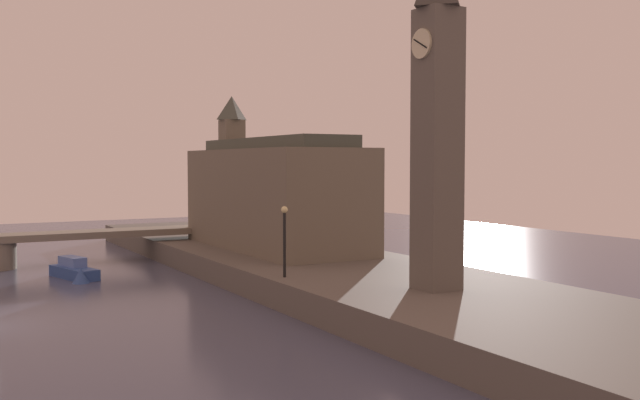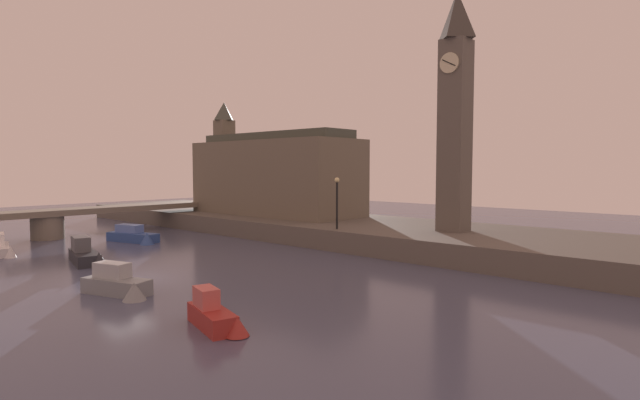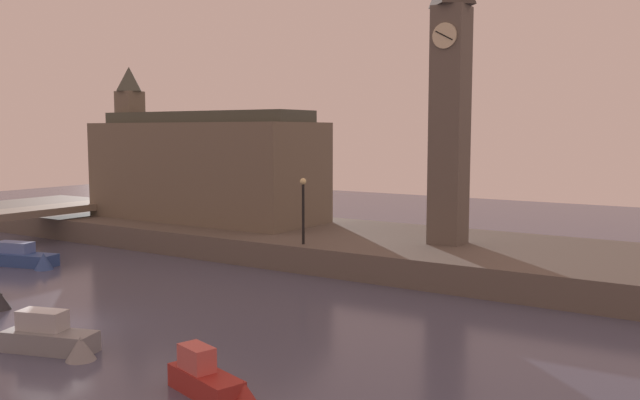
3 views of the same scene
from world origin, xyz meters
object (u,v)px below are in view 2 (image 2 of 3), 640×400
(streetlamp, at_px, (337,197))
(clock_tower, at_px, (455,108))
(boat_barge_dark, at_px, (87,255))
(boat_ferry_white, at_px, (2,248))
(parliament_hall, at_px, (273,174))
(boat_dinghy_red, at_px, (215,316))
(boat_cruiser_grey, at_px, (119,284))
(boat_tour_blue, at_px, (135,236))

(streetlamp, bearing_deg, clock_tower, 34.88)
(boat_barge_dark, height_order, boat_ferry_white, boat_barge_dark)
(parliament_hall, bearing_deg, boat_dinghy_red, -46.85)
(boat_cruiser_grey, bearing_deg, boat_dinghy_red, 0.19)
(streetlamp, height_order, boat_tour_blue, streetlamp)
(boat_dinghy_red, bearing_deg, parliament_hall, 133.15)
(parliament_hall, distance_m, boat_dinghy_red, 30.55)
(clock_tower, height_order, streetlamp, clock_tower)
(boat_cruiser_grey, bearing_deg, boat_tour_blue, 149.82)
(streetlamp, distance_m, boat_tour_blue, 16.72)
(streetlamp, xyz_separation_m, boat_cruiser_grey, (0.73, -16.73, -3.32))
(boat_ferry_white, bearing_deg, streetlamp, 47.27)
(parliament_hall, relative_size, boat_barge_dark, 3.57)
(streetlamp, bearing_deg, boat_dinghy_red, -63.99)
(boat_tour_blue, bearing_deg, boat_dinghy_red, -21.22)
(boat_barge_dark, bearing_deg, boat_tour_blue, 133.61)
(streetlamp, xyz_separation_m, boat_tour_blue, (-14.30, -7.99, -3.36))
(parliament_hall, relative_size, boat_tour_blue, 3.28)
(boat_barge_dark, bearing_deg, streetlamp, 60.51)
(streetlamp, bearing_deg, boat_tour_blue, -150.80)
(parliament_hall, bearing_deg, boat_barge_dark, -77.66)
(boat_dinghy_red, bearing_deg, boat_tour_blue, 158.78)
(parliament_hall, xyz_separation_m, boat_tour_blue, (-1.82, -13.29, -4.80))
(boat_tour_blue, bearing_deg, boat_ferry_white, -98.57)
(boat_ferry_white, bearing_deg, boat_tour_blue, 81.43)
(clock_tower, xyz_separation_m, boat_cruiser_grey, (-6.01, -21.44, -9.53))
(streetlamp, height_order, boat_ferry_white, streetlamp)
(boat_dinghy_red, bearing_deg, streetlamp, 116.01)
(clock_tower, distance_m, parliament_hall, 19.82)
(boat_tour_blue, bearing_deg, clock_tower, 31.10)
(streetlamp, relative_size, boat_barge_dark, 0.77)
(boat_barge_dark, height_order, boat_cruiser_grey, boat_barge_dark)
(clock_tower, xyz_separation_m, parliament_hall, (-19.23, 0.60, -4.76))
(parliament_hall, distance_m, streetlamp, 13.64)
(parliament_hall, height_order, boat_ferry_white, parliament_hall)
(parliament_hall, distance_m, boat_ferry_white, 22.97)
(clock_tower, distance_m, boat_ferry_white, 32.58)
(boat_barge_dark, xyz_separation_m, boat_dinghy_red, (16.32, -2.28, -0.05))
(streetlamp, bearing_deg, boat_barge_dark, -119.49)
(streetlamp, xyz_separation_m, boat_dinghy_red, (8.15, -16.71, -3.35))
(streetlamp, bearing_deg, parliament_hall, 156.99)
(boat_tour_blue, bearing_deg, parliament_hall, 82.21)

